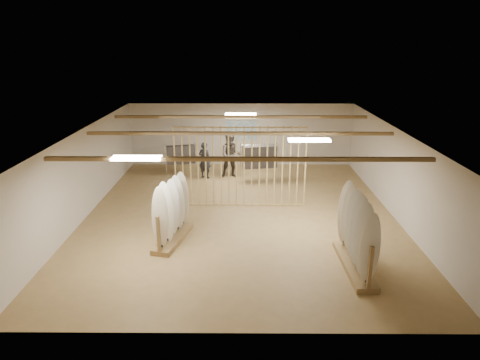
{
  "coord_description": "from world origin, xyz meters",
  "views": [
    {
      "loc": [
        0.09,
        -13.03,
        5.47
      ],
      "look_at": [
        0.0,
        0.0,
        1.2
      ],
      "focal_mm": 32.0,
      "sensor_mm": 36.0,
      "label": 1
    }
  ],
  "objects_px": {
    "rack_left": "(172,220)",
    "shopper_a": "(205,158)",
    "clothing_rack_a": "(181,155)",
    "clothing_rack_b": "(260,157)",
    "shopper_b": "(231,153)",
    "rack_right": "(356,243)"
  },
  "relations": [
    {
      "from": "rack_left",
      "to": "shopper_b",
      "type": "xyz_separation_m",
      "value": [
        1.51,
        5.96,
        0.42
      ]
    },
    {
      "from": "rack_left",
      "to": "clothing_rack_a",
      "type": "relative_size",
      "value": 1.54
    },
    {
      "from": "rack_right",
      "to": "clothing_rack_a",
      "type": "xyz_separation_m",
      "value": [
        -5.43,
        7.82,
        0.21
      ]
    },
    {
      "from": "shopper_a",
      "to": "clothing_rack_a",
      "type": "bearing_deg",
      "value": 5.38
    },
    {
      "from": "rack_left",
      "to": "shopper_b",
      "type": "relative_size",
      "value": 0.97
    },
    {
      "from": "rack_right",
      "to": "rack_left",
      "type": "bearing_deg",
      "value": 161.22
    },
    {
      "from": "rack_left",
      "to": "rack_right",
      "type": "bearing_deg",
      "value": -4.51
    },
    {
      "from": "rack_right",
      "to": "shopper_b",
      "type": "height_order",
      "value": "shopper_b"
    },
    {
      "from": "rack_right",
      "to": "clothing_rack_b",
      "type": "xyz_separation_m",
      "value": [
        -2.14,
        6.95,
        0.36
      ]
    },
    {
      "from": "clothing_rack_a",
      "to": "clothing_rack_b",
      "type": "bearing_deg",
      "value": -27.1
    },
    {
      "from": "shopper_b",
      "to": "shopper_a",
      "type": "bearing_deg",
      "value": -178.11
    },
    {
      "from": "rack_left",
      "to": "rack_right",
      "type": "xyz_separation_m",
      "value": [
        4.81,
        -1.5,
        0.02
      ]
    },
    {
      "from": "clothing_rack_b",
      "to": "shopper_b",
      "type": "distance_m",
      "value": 1.26
    },
    {
      "from": "rack_left",
      "to": "clothing_rack_b",
      "type": "distance_m",
      "value": 6.08
    },
    {
      "from": "clothing_rack_b",
      "to": "rack_right",
      "type": "bearing_deg",
      "value": -83.43
    },
    {
      "from": "rack_left",
      "to": "shopper_b",
      "type": "distance_m",
      "value": 6.16
    },
    {
      "from": "clothing_rack_b",
      "to": "shopper_a",
      "type": "bearing_deg",
      "value": 158.39
    },
    {
      "from": "clothing_rack_a",
      "to": "shopper_a",
      "type": "distance_m",
      "value": 1.13
    },
    {
      "from": "rack_left",
      "to": "clothing_rack_a",
      "type": "height_order",
      "value": "rack_left"
    },
    {
      "from": "rack_left",
      "to": "clothing_rack_a",
      "type": "distance_m",
      "value": 6.36
    },
    {
      "from": "rack_left",
      "to": "clothing_rack_b",
      "type": "bearing_deg",
      "value": 76.76
    },
    {
      "from": "rack_left",
      "to": "shopper_a",
      "type": "xyz_separation_m",
      "value": [
        0.42,
        5.89,
        0.21
      ]
    }
  ]
}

